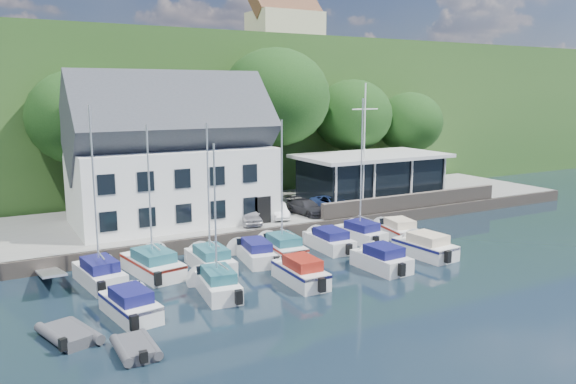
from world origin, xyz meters
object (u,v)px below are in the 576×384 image
(car_blue, at_px, (333,203))
(boat_r1_6, at_px, (361,178))
(dinghy_0, at_px, (69,332))
(boat_r2_2, at_px, (300,270))
(car_white, at_px, (278,210))
(harbor_building, at_px, (171,163))
(boat_r1_3, at_px, (255,250))
(boat_r1_2, at_px, (208,198))
(boat_r2_1, at_px, (215,212))
(boat_r1_7, at_px, (398,228))
(car_dgrey, at_px, (306,207))
(car_silver, at_px, (249,215))
(boat_r1_1, at_px, (150,196))
(boat_r1_0, at_px, (95,202))
(boat_r1_5, at_px, (329,239))
(boat_r2_3, at_px, (381,257))
(club_pavilion, at_px, (371,177))
(flagpole, at_px, (364,148))
(boat_r2_0, at_px, (130,302))
(boat_r2_4, at_px, (425,245))
(dinghy_1, at_px, (136,346))
(boat_r1_4, at_px, (282,190))

(car_blue, distance_m, boat_r1_6, 6.37)
(boat_r1_6, relative_size, dinghy_0, 2.99)
(boat_r2_2, bearing_deg, car_white, 68.87)
(harbor_building, relative_size, boat_r1_3, 2.32)
(dinghy_0, bearing_deg, boat_r1_2, 18.36)
(car_white, xyz_separation_m, boat_r2_1, (-9.28, -10.65, 2.91))
(harbor_building, relative_size, boat_r1_7, 2.63)
(harbor_building, relative_size, car_dgrey, 3.60)
(car_silver, xyz_separation_m, boat_r1_1, (-8.63, -5.07, 3.09))
(car_white, height_order, boat_r1_0, boat_r1_0)
(boat_r1_0, relative_size, boat_r1_7, 1.71)
(boat_r1_7, xyz_separation_m, dinghy_0, (-23.58, -6.47, -0.37))
(boat_r1_5, bearing_deg, car_white, 97.33)
(boat_r1_1, relative_size, boat_r2_3, 1.77)
(car_dgrey, xyz_separation_m, boat_r1_0, (-16.97, -6.05, 3.11))
(boat_r1_1, bearing_deg, boat_r1_0, 176.41)
(car_white, distance_m, boat_r2_3, 11.57)
(boat_r1_1, bearing_deg, club_pavilion, 10.73)
(club_pavilion, relative_size, boat_r1_3, 2.13)
(car_white, relative_size, boat_r1_5, 0.58)
(car_blue, height_order, boat_r1_6, boat_r1_6)
(boat_r1_5, bearing_deg, boat_r1_3, -178.12)
(car_dgrey, distance_m, car_blue, 2.41)
(harbor_building, bearing_deg, car_white, -21.41)
(boat_r1_2, relative_size, dinghy_0, 2.88)
(car_blue, bearing_deg, car_silver, -179.16)
(boat_r1_1, height_order, dinghy_0, boat_r1_1)
(flagpole, distance_m, boat_r2_0, 24.42)
(boat_r1_6, bearing_deg, boat_r2_0, -168.74)
(boat_r1_7, xyz_separation_m, boat_r2_3, (-5.66, -5.26, 0.04))
(car_white, relative_size, car_dgrey, 0.87)
(boat_r2_3, distance_m, boat_r2_4, 4.27)
(boat_r2_0, height_order, boat_r2_1, boat_r2_1)
(boat_r1_0, bearing_deg, car_white, 14.91)
(boat_r2_0, bearing_deg, boat_r1_1, 55.81)
(flagpole, distance_m, boat_r1_2, 16.47)
(boat_r1_6, relative_size, boat_r2_1, 1.02)
(boat_r1_7, xyz_separation_m, dinghy_1, (-21.37, -9.12, -0.41))
(boat_r2_3, distance_m, dinghy_0, 17.96)
(car_dgrey, distance_m, dinghy_1, 23.18)
(car_silver, xyz_separation_m, boat_r1_0, (-11.70, -5.38, 3.09))
(car_dgrey, height_order, dinghy_0, car_dgrey)
(harbor_building, distance_m, boat_r2_4, 19.01)
(boat_r1_1, distance_m, boat_r2_3, 14.14)
(harbor_building, height_order, boat_r2_3, harbor_building)
(boat_r2_3, bearing_deg, boat_r1_2, 147.27)
(flagpole, bearing_deg, boat_r1_1, -165.58)
(boat_r1_4, bearing_deg, boat_r2_0, -149.59)
(car_dgrey, bearing_deg, boat_r2_1, -145.56)
(boat_r1_2, bearing_deg, dinghy_0, -144.12)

